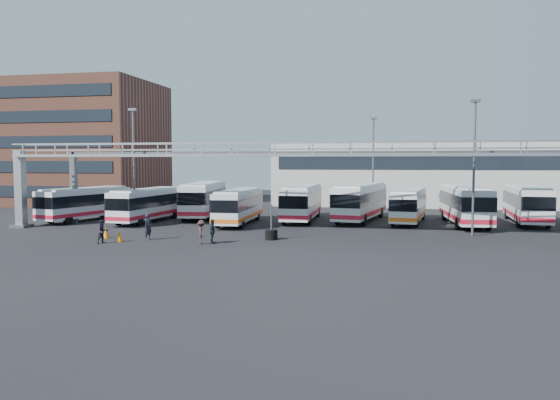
% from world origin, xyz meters
% --- Properties ---
extents(ground, '(140.00, 140.00, 0.00)m').
position_xyz_m(ground, '(0.00, 0.00, 0.00)').
color(ground, black).
rests_on(ground, ground).
extents(gantry, '(51.40, 5.15, 7.10)m').
position_xyz_m(gantry, '(0.00, 5.87, 5.51)').
color(gantry, gray).
rests_on(gantry, ground).
extents(apartment_building, '(18.00, 15.00, 16.00)m').
position_xyz_m(apartment_building, '(-34.00, 30.00, 8.00)').
color(apartment_building, brown).
rests_on(apartment_building, ground).
extents(warehouse, '(42.00, 14.00, 8.00)m').
position_xyz_m(warehouse, '(12.00, 38.00, 4.00)').
color(warehouse, '#9E9E99').
rests_on(warehouse, ground).
extents(light_pole_left, '(0.70, 0.35, 10.21)m').
position_xyz_m(light_pole_left, '(-16.00, 8.00, 5.73)').
color(light_pole_left, '#4C4F54').
rests_on(light_pole_left, ground).
extents(light_pole_mid, '(0.70, 0.35, 10.21)m').
position_xyz_m(light_pole_mid, '(12.00, 7.00, 5.73)').
color(light_pole_mid, '#4C4F54').
rests_on(light_pole_mid, ground).
extents(light_pole_back, '(0.70, 0.35, 10.21)m').
position_xyz_m(light_pole_back, '(4.00, 22.00, 5.73)').
color(light_pole_back, '#4C4F54').
rests_on(light_pole_back, ground).
extents(bus_0, '(4.46, 10.61, 3.14)m').
position_xyz_m(bus_0, '(-22.68, 11.14, 1.74)').
color(bus_0, silver).
rests_on(bus_0, ground).
extents(bus_1, '(3.03, 10.40, 3.12)m').
position_xyz_m(bus_1, '(-16.29, 11.10, 1.72)').
color(bus_1, silver).
rests_on(bus_1, ground).
extents(bus_2, '(4.38, 11.82, 3.51)m').
position_xyz_m(bus_2, '(-12.59, 16.18, 1.94)').
color(bus_2, silver).
rests_on(bus_2, ground).
extents(bus_3, '(2.83, 10.36, 3.12)m').
position_xyz_m(bus_3, '(-7.44, 11.10, 1.72)').
color(bus_3, silver).
rests_on(bus_3, ground).
extents(bus_4, '(2.86, 11.14, 3.36)m').
position_xyz_m(bus_4, '(-2.35, 15.09, 1.86)').
color(bus_4, silver).
rests_on(bus_4, ground).
extents(bus_5, '(4.62, 11.82, 3.51)m').
position_xyz_m(bus_5, '(3.11, 15.91, 1.94)').
color(bus_5, silver).
rests_on(bus_5, ground).
extents(bus_6, '(3.61, 10.35, 3.08)m').
position_xyz_m(bus_6, '(7.54, 15.28, 1.70)').
color(bus_6, silver).
rests_on(bus_6, ground).
extents(bus_7, '(3.44, 11.72, 3.52)m').
position_xyz_m(bus_7, '(12.34, 14.55, 1.94)').
color(bus_7, silver).
rests_on(bus_7, ground).
extents(bus_8, '(3.30, 11.48, 3.45)m').
position_xyz_m(bus_8, '(17.98, 17.08, 1.91)').
color(bus_8, silver).
rests_on(bus_8, ground).
extents(pedestrian_a, '(0.63, 0.79, 1.89)m').
position_xyz_m(pedestrian_a, '(-11.02, 0.16, 0.95)').
color(pedestrian_a, black).
rests_on(pedestrian_a, ground).
extents(pedestrian_b, '(0.94, 1.00, 1.63)m').
position_xyz_m(pedestrian_b, '(-13.35, -2.03, 0.82)').
color(pedestrian_b, black).
rests_on(pedestrian_b, ground).
extents(pedestrian_c, '(1.05, 1.23, 1.65)m').
position_xyz_m(pedestrian_c, '(-6.58, -0.95, 0.82)').
color(pedestrian_c, '#312121').
rests_on(pedestrian_c, ground).
extents(pedestrian_d, '(0.54, 1.04, 1.70)m').
position_xyz_m(pedestrian_d, '(-5.92, -0.65, 0.85)').
color(pedestrian_d, '#18262C').
rests_on(pedestrian_d, ground).
extents(cone_left, '(0.60, 0.60, 0.80)m').
position_xyz_m(cone_left, '(-14.46, 0.37, 0.40)').
color(cone_left, orange).
rests_on(cone_left, ground).
extents(cone_right, '(0.55, 0.55, 0.77)m').
position_xyz_m(cone_right, '(-12.58, -1.13, 0.39)').
color(cone_right, orange).
rests_on(cone_right, ground).
extents(tire_stack, '(0.89, 0.89, 2.55)m').
position_xyz_m(tire_stack, '(-2.42, 2.12, 0.43)').
color(tire_stack, black).
rests_on(tire_stack, ground).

